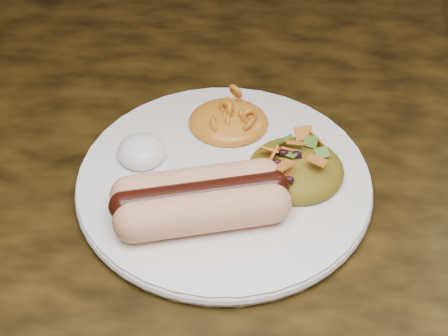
{
  "coord_description": "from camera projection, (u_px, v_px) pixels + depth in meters",
  "views": [
    {
      "loc": [
        -0.01,
        -0.53,
        1.18
      ],
      "look_at": [
        -0.05,
        -0.11,
        0.77
      ],
      "focal_mm": 55.0,
      "sensor_mm": 36.0,
      "label": 1
    }
  ],
  "objects": [
    {
      "name": "sour_cream",
      "position": [
        141.0,
        147.0,
        0.6
      ],
      "size": [
        0.05,
        0.05,
        0.03
      ],
      "primitive_type": "ellipsoid",
      "rotation": [
        0.0,
        0.0,
        0.25
      ],
      "color": "white",
      "rests_on": "plate"
    },
    {
      "name": "plate",
      "position": [
        224.0,
        182.0,
        0.6
      ],
      "size": [
        0.34,
        0.34,
        0.01
      ],
      "primitive_type": "cylinder",
      "rotation": [
        0.0,
        0.0,
        0.42
      ],
      "color": "white",
      "rests_on": "table"
    },
    {
      "name": "mac_and_cheese",
      "position": [
        229.0,
        113.0,
        0.64
      ],
      "size": [
        0.09,
        0.09,
        0.03
      ],
      "primitive_type": "ellipsoid",
      "rotation": [
        0.0,
        0.0,
        0.32
      ],
      "color": "orange",
      "rests_on": "plate"
    },
    {
      "name": "taco_salad",
      "position": [
        297.0,
        163.0,
        0.59
      ],
      "size": [
        0.08,
        0.08,
        0.04
      ],
      "rotation": [
        0.0,
        0.0,
        -0.05
      ],
      "color": "#B85918",
      "rests_on": "plate"
    },
    {
      "name": "hotdog",
      "position": [
        200.0,
        199.0,
        0.55
      ],
      "size": [
        0.12,
        0.09,
        0.03
      ],
      "rotation": [
        0.0,
        0.0,
        0.28
      ],
      "color": "#F4C08E",
      "rests_on": "plate"
    },
    {
      "name": "fork",
      "position": [
        187.0,
        229.0,
        0.57
      ],
      "size": [
        0.04,
        0.14,
        0.0
      ],
      "primitive_type": "cube",
      "rotation": [
        0.0,
        0.0,
        0.16
      ],
      "color": "white",
      "rests_on": "table"
    },
    {
      "name": "table",
      "position": [
        280.0,
        178.0,
        0.75
      ],
      "size": [
        1.6,
        0.9,
        0.75
      ],
      "color": "#442F0D",
      "rests_on": "floor"
    }
  ]
}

